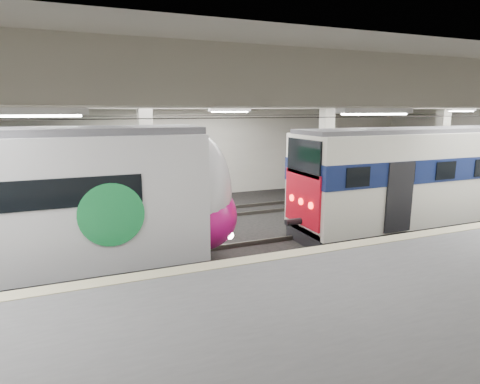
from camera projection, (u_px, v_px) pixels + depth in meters
name	position (u px, v px, depth m)	size (l,w,h in m)	color
station_hall	(274.00, 168.00, 11.96)	(36.00, 24.00, 5.75)	black
modern_emu	(22.00, 211.00, 11.19)	(13.90, 2.87, 4.48)	silver
older_rer	(433.00, 176.00, 16.81)	(12.77, 2.82, 4.24)	silver
far_train	(10.00, 183.00, 15.83)	(12.85, 3.22, 4.12)	silver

